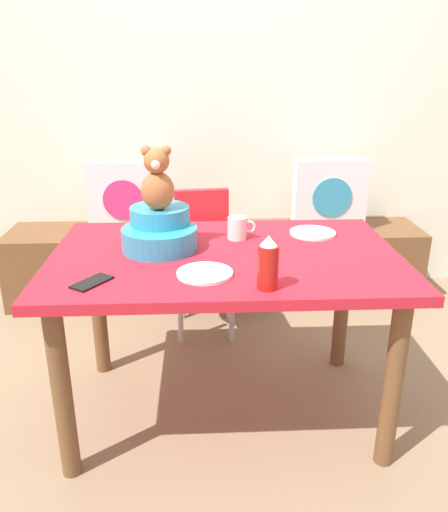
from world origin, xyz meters
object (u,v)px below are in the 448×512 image
at_px(pillow_floral_right, 329,195).
at_px(dining_table, 225,277).
at_px(teddy_bear, 157,180).
at_px(cell_phone, 92,282).
at_px(ketchup_bottle, 268,264).
at_px(dinner_plate_near, 313,233).
at_px(dinner_plate_far, 205,273).
at_px(coffee_mug, 238,228).
at_px(infant_seat_teal, 160,231).
at_px(highchair, 205,243).
at_px(pillow_floral_left, 125,197).

bearing_deg(pillow_floral_right, dining_table, -121.16).
xyz_separation_m(teddy_bear, cell_phone, (-0.21, -0.35, -0.27)).
xyz_separation_m(ketchup_bottle, dinner_plate_near, (0.27, 0.56, -0.08)).
height_order(dinner_plate_near, cell_phone, dinner_plate_near).
height_order(dinner_plate_far, cell_phone, dinner_plate_far).
bearing_deg(pillow_floral_right, coffee_mug, -122.95).
distance_m(ketchup_bottle, dinner_plate_far, 0.25).
relative_size(coffee_mug, dinner_plate_near, 0.60).
bearing_deg(infant_seat_teal, coffee_mug, 16.64).
bearing_deg(dinner_plate_far, ketchup_bottle, -31.02).
xyz_separation_m(teddy_bear, coffee_mug, (0.32, 0.10, -0.23)).
xyz_separation_m(highchair, infant_seat_teal, (-0.18, -0.67, 0.29)).
relative_size(pillow_floral_right, highchair, 0.56).
relative_size(pillow_floral_left, pillow_floral_right, 1.00).
bearing_deg(ketchup_bottle, infant_seat_teal, 132.44).
xyz_separation_m(coffee_mug, dinner_plate_far, (-0.14, -0.39, -0.04)).
relative_size(highchair, dinner_plate_far, 3.95).
distance_m(pillow_floral_right, dinner_plate_far, 1.59).
relative_size(pillow_floral_right, infant_seat_teal, 1.33).
xyz_separation_m(ketchup_bottle, coffee_mug, (-0.06, 0.51, -0.04)).
bearing_deg(pillow_floral_left, coffee_mug, -58.21).
bearing_deg(pillow_floral_right, teddy_bear, -131.54).
relative_size(ketchup_bottle, dinner_plate_far, 0.92).
xyz_separation_m(pillow_floral_right, cell_phone, (-1.17, -1.44, 0.06)).
bearing_deg(cell_phone, ketchup_bottle, -151.51).
xyz_separation_m(pillow_floral_right, dinner_plate_far, (-0.79, -1.38, 0.07)).
relative_size(pillow_floral_right, coffee_mug, 3.67).
bearing_deg(coffee_mug, infant_seat_teal, -163.36).
xyz_separation_m(pillow_floral_right, dining_table, (-0.70, -1.16, -0.04)).
height_order(teddy_bear, dinner_plate_far, teddy_bear).
xyz_separation_m(infant_seat_teal, cell_phone, (-0.21, -0.35, -0.07)).
bearing_deg(infant_seat_teal, teddy_bear, -90.00).
distance_m(ketchup_bottle, dinner_plate_near, 0.63).
distance_m(ketchup_bottle, coffee_mug, 0.52).
distance_m(teddy_bear, cell_phone, 0.49).
relative_size(highchair, teddy_bear, 3.16).
relative_size(dining_table, dinner_plate_far, 6.83).
xyz_separation_m(ketchup_bottle, cell_phone, (-0.59, 0.07, -0.08)).
xyz_separation_m(pillow_floral_left, teddy_bear, (0.29, -1.09, 0.34)).
height_order(dining_table, dinner_plate_near, dinner_plate_near).
distance_m(infant_seat_teal, ketchup_bottle, 0.57).
relative_size(dining_table, infant_seat_teal, 4.14).
height_order(pillow_floral_left, dinner_plate_near, pillow_floral_left).
bearing_deg(dinner_plate_far, coffee_mug, 69.60).
bearing_deg(cell_phone, coffee_mug, -104.83).
xyz_separation_m(highchair, dinner_plate_far, (-0.01, -0.96, 0.22)).
bearing_deg(dining_table, coffee_mug, 70.35).
xyz_separation_m(pillow_floral_left, dining_table, (0.55, -1.16, -0.04)).
bearing_deg(dining_table, dinner_plate_near, 29.04).
bearing_deg(ketchup_bottle, dining_table, 109.80).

